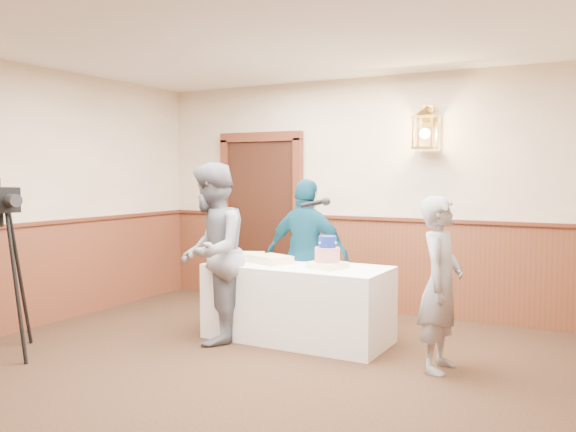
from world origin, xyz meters
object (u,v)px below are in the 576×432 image
display_table (298,303)px  sheet_cake_yellow (271,259)px  tiered_cake (327,256)px  tv_camera_rig (2,281)px  baker (441,284)px  assistant_p (307,255)px  sheet_cake_green (247,256)px  interviewer (211,253)px

display_table → sheet_cake_yellow: (-0.29, -0.01, 0.41)m
tiered_cake → tv_camera_rig: bearing=-145.2°
display_table → baker: bearing=-10.1°
display_table → assistant_p: size_ratio=1.13×
display_table → tiered_cake: (0.34, -0.03, 0.50)m
tiered_cake → sheet_cake_green: bearing=174.0°
tiered_cake → assistant_p: bearing=134.6°
sheet_cake_yellow → assistant_p: 0.47m
interviewer → assistant_p: bearing=120.7°
display_table → tv_camera_rig: bearing=-140.5°
interviewer → baker: (2.20, 0.19, -0.15)m
sheet_cake_yellow → interviewer: (-0.42, -0.44, 0.09)m
tiered_cake → assistant_p: 0.63m
sheet_cake_green → tv_camera_rig: (-1.48, -1.80, -0.10)m
sheet_cake_yellow → sheet_cake_green: (-0.34, 0.08, -0.00)m
tiered_cake → sheet_cake_yellow: (-0.63, 0.02, -0.08)m
display_table → sheet_cake_green: sheet_cake_green is taller
interviewer → assistant_p: interviewer is taller
display_table → tv_camera_rig: size_ratio=1.17×
sheet_cake_green → assistant_p: 0.63m
tv_camera_rig → assistant_p: bearing=58.9°
tiered_cake → interviewer: (-1.05, -0.42, 0.01)m
display_table → tv_camera_rig: tv_camera_rig is taller
interviewer → tv_camera_rig: bearing=-71.5°
sheet_cake_green → baker: (2.12, -0.33, -0.05)m
interviewer → assistant_p: 1.06m
tiered_cake → baker: 1.18m
tiered_cake → sheet_cake_yellow: bearing=177.8°
sheet_cake_green → assistant_p: size_ratio=0.21×
interviewer → baker: bearing=70.8°
sheet_cake_yellow → tv_camera_rig: (-1.81, -1.73, -0.10)m
baker → sheet_cake_green: bearing=82.2°
tiered_cake → sheet_cake_yellow: tiered_cake is taller
assistant_p → sheet_cake_yellow: bearing=65.7°
sheet_cake_yellow → sheet_cake_green: same height
baker → display_table: bearing=81.0°
sheet_cake_yellow → display_table: bearing=2.0°
assistant_p → tv_camera_rig: 2.94m
sheet_cake_green → baker: size_ratio=0.22×
sheet_cake_green → interviewer: (-0.09, -0.52, 0.09)m
baker → assistant_p: assistant_p is taller
interviewer → display_table: bearing=98.2°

